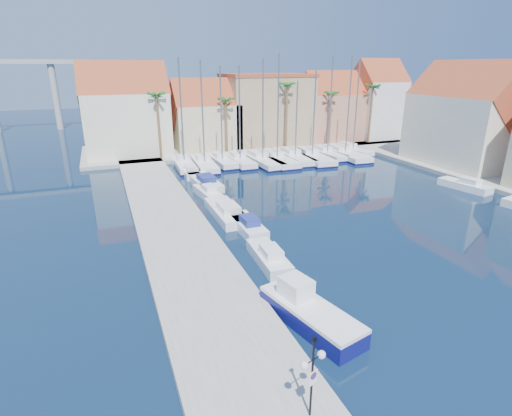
{
  "coord_description": "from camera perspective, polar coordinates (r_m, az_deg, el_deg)",
  "views": [
    {
      "loc": [
        -13.69,
        -16.39,
        13.25
      ],
      "look_at": [
        -3.4,
        10.33,
        3.0
      ],
      "focal_mm": 28.0,
      "sensor_mm": 36.0,
      "label": 1
    }
  ],
  "objects": [
    {
      "name": "ground",
      "position": [
        25.13,
        16.33,
        -13.02
      ],
      "size": [
        260.0,
        260.0,
        0.0
      ],
      "primitive_type": "plane",
      "color": "#081C30",
      "rests_on": "ground"
    },
    {
      "name": "quay_west",
      "position": [
        32.93,
        -11.18,
        -3.96
      ],
      "size": [
        6.0,
        77.0,
        0.5
      ],
      "primitive_type": "cube",
      "color": "gray",
      "rests_on": "ground"
    },
    {
      "name": "shore_north",
      "position": [
        69.83,
        -0.87,
        8.96
      ],
      "size": [
        54.0,
        16.0,
        0.5
      ],
      "primitive_type": "cube",
      "color": "gray",
      "rests_on": "ground"
    },
    {
      "name": "lamp_post",
      "position": [
        15.87,
        8.12,
        -21.37
      ],
      "size": [
        1.19,
        0.59,
        3.61
      ],
      "rotation": [
        0.0,
        0.0,
        0.3
      ],
      "color": "black",
      "rests_on": "quay_west"
    },
    {
      "name": "fishing_boat",
      "position": [
        22.4,
        7.48,
        -14.43
      ],
      "size": [
        3.59,
        6.71,
        2.23
      ],
      "rotation": [
        0.0,
        0.0,
        0.24
      ],
      "color": "#0F105A",
      "rests_on": "ground"
    },
    {
      "name": "motorboat_west_0",
      "position": [
        28.42,
        1.86,
        -6.94
      ],
      "size": [
        1.97,
        5.44,
        1.4
      ],
      "rotation": [
        0.0,
        0.0,
        -0.05
      ],
      "color": "white",
      "rests_on": "ground"
    },
    {
      "name": "motorboat_west_1",
      "position": [
        33.86,
        -1.19,
        -2.41
      ],
      "size": [
        1.82,
        5.58,
        1.4
      ],
      "rotation": [
        0.0,
        0.0,
        0.01
      ],
      "color": "white",
      "rests_on": "ground"
    },
    {
      "name": "motorboat_west_2",
      "position": [
        37.01,
        -4.23,
        -0.49
      ],
      "size": [
        2.37,
        7.36,
        1.4
      ],
      "rotation": [
        0.0,
        0.0,
        0.0
      ],
      "color": "white",
      "rests_on": "ground"
    },
    {
      "name": "motorboat_west_3",
      "position": [
        42.81,
        -6.89,
        2.23
      ],
      "size": [
        2.17,
        5.3,
        1.4
      ],
      "rotation": [
        0.0,
        0.0,
        0.1
      ],
      "color": "white",
      "rests_on": "ground"
    },
    {
      "name": "motorboat_west_4",
      "position": [
        46.93,
        -7.32,
        3.78
      ],
      "size": [
        2.75,
        7.53,
        1.4
      ],
      "rotation": [
        0.0,
        0.0,
        0.05
      ],
      "color": "white",
      "rests_on": "ground"
    },
    {
      "name": "motorboat_west_5",
      "position": [
        51.66,
        -9.44,
        5.15
      ],
      "size": [
        1.84,
        5.5,
        1.4
      ],
      "rotation": [
        0.0,
        0.0,
        -0.02
      ],
      "color": "white",
      "rests_on": "ground"
    },
    {
      "name": "motorboat_west_6",
      "position": [
        55.84,
        -10.55,
        6.17
      ],
      "size": [
        1.97,
        5.15,
        1.4
      ],
      "rotation": [
        0.0,
        0.0,
        0.07
      ],
      "color": "white",
      "rests_on": "ground"
    },
    {
      "name": "motorboat_east_1",
      "position": [
        51.01,
        27.73,
        2.93
      ],
      "size": [
        2.83,
        5.95,
        1.4
      ],
      "rotation": [
        0.0,
        0.0,
        0.18
      ],
      "color": "white",
      "rests_on": "ground"
    },
    {
      "name": "sailboat_0",
      "position": [
        55.32,
        -10.24,
        6.2
      ],
      "size": [
        2.76,
        8.95,
        14.26
      ],
      "rotation": [
        0.0,
        0.0,
        -0.05
      ],
      "color": "white",
      "rests_on": "ground"
    },
    {
      "name": "sailboat_1",
      "position": [
        55.24,
        -7.43,
        6.31
      ],
      "size": [
        3.11,
        9.62,
        13.91
      ],
      "rotation": [
        0.0,
        0.0,
        -0.06
      ],
      "color": "white",
      "rests_on": "ground"
    },
    {
      "name": "sailboat_2",
      "position": [
        56.79,
        -4.96,
        6.78
      ],
      "size": [
        2.47,
        8.41,
        13.2
      ],
      "rotation": [
        0.0,
        0.0,
        0.03
      ],
      "color": "white",
      "rests_on": "ground"
    },
    {
      "name": "sailboat_3",
      "position": [
        56.98,
        -2.44,
        6.87
      ],
      "size": [
        2.39,
        8.98,
        13.25
      ],
      "rotation": [
        0.0,
        0.0,
        -0.0
      ],
      "color": "white",
      "rests_on": "ground"
    },
    {
      "name": "sailboat_4",
      "position": [
        57.46,
        0.68,
        6.96
      ],
      "size": [
        3.5,
        11.41,
        14.13
      ],
      "rotation": [
        0.0,
        0.0,
        0.05
      ],
      "color": "white",
      "rests_on": "ground"
    },
    {
      "name": "sailboat_5",
      "position": [
        58.04,
        2.79,
        7.08
      ],
      "size": [
        3.0,
        11.19,
        14.81
      ],
      "rotation": [
        0.0,
        0.0,
        -0.01
      ],
      "color": "white",
      "rests_on": "ground"
    },
    {
      "name": "sailboat_6",
      "position": [
        59.71,
        5.36,
        7.34
      ],
      "size": [
        3.19,
        11.0,
        11.19
      ],
      "rotation": [
        0.0,
        0.0,
        -0.03
      ],
      "color": "white",
      "rests_on": "ground"
    },
    {
      "name": "sailboat_7",
      "position": [
        60.22,
        7.75,
        7.36
      ],
      "size": [
        3.94,
        11.86,
        12.62
      ],
      "rotation": [
        0.0,
        0.0,
        -0.08
      ],
      "color": "white",
      "rests_on": "ground"
    },
    {
      "name": "sailboat_8",
      "position": [
        62.35,
        9.88,
        7.73
      ],
      "size": [
        2.92,
        9.19,
        14.62
      ],
      "rotation": [
        0.0,
        0.0,
        0.06
      ],
      "color": "white",
      "rests_on": "ground"
    },
    {
      "name": "sailboat_9",
      "position": [
        63.11,
        12.3,
        7.67
      ],
      "size": [
        3.56,
        11.92,
        14.56
      ],
      "rotation": [
        0.0,
        0.0,
        -0.04
      ],
      "color": "white",
      "rests_on": "ground"
    },
    {
      "name": "sailboat_10",
      "position": [
        65.97,
        13.4,
        8.14
      ],
      "size": [
        2.88,
        8.78,
        13.94
      ],
      "rotation": [
        0.0,
        0.0,
        0.07
      ],
      "color": "white",
      "rests_on": "ground"
    },
    {
      "name": "building_0",
      "position": [
        63.85,
        -18.1,
        12.71
      ],
      "size": [
        12.3,
        9.0,
        13.5
      ],
      "color": "beige",
      "rests_on": "shore_north"
    },
    {
      "name": "building_1",
      "position": [
        65.78,
        -7.3,
        12.6
      ],
      "size": [
        10.3,
        8.0,
        11.0
      ],
      "color": "tan",
      "rests_on": "shore_north"
    },
    {
      "name": "building_2",
      "position": [
        70.05,
        1.48,
        13.96
      ],
      "size": [
        14.2,
        10.2,
        11.5
      ],
      "color": "#9D8060",
      "rests_on": "shore_north"
    },
    {
      "name": "building_3",
      "position": [
        74.63,
        10.58,
        13.69
      ],
      "size": [
        10.3,
        8.0,
        12.0
      ],
      "color": "#B8755D",
      "rests_on": "shore_north"
    },
    {
      "name": "building_4",
      "position": [
        78.78,
        16.8,
        14.32
      ],
      "size": [
        8.3,
        8.0,
        14.0
      ],
      "color": "silver",
      "rests_on": "shore_north"
    },
    {
      "name": "building_6",
      "position": [
        61.35,
        27.84,
        11.19
      ],
      "size": [
        9.0,
        14.3,
        13.5
      ],
      "color": "beige",
      "rests_on": "shore_east"
    },
    {
      "name": "palm_0",
      "position": [
        59.04,
        -14.03,
        15.09
      ],
      "size": [
        2.6,
        2.6,
        10.15
      ],
      "color": "brown",
      "rests_on": "shore_north"
    },
    {
      "name": "palm_1",
      "position": [
        61.22,
        -4.35,
        14.85
      ],
      "size": [
        2.6,
        2.6,
        9.15
      ],
      "color": "brown",
      "rests_on": "shore_north"
    },
    {
      "name": "palm_2",
      "position": [
        64.7,
        4.48,
        16.77
      ],
      "size": [
        2.6,
        2.6,
        11.15
      ],
      "color": "brown",
      "rests_on": "shore_north"
    },
    {
      "name": "palm_3",
      "position": [
        68.59,
        10.73,
        15.49
      ],
      "size": [
        2.6,
        2.6,
        9.65
      ],
      "color": "brown",
      "rests_on": "shore_north"
    },
    {
      "name": "palm_4",
      "position": [
        73.02,
        16.36,
        16.04
      ],
      "size": [
        2.6,
        2.6,
        10.65
      ],
      "color": "brown",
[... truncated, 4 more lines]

